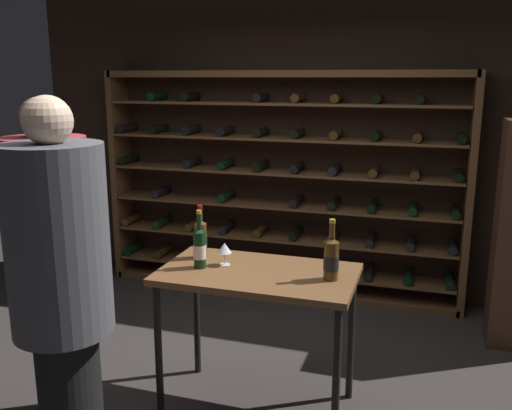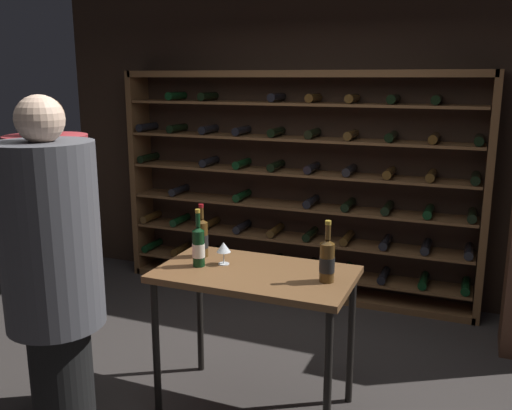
% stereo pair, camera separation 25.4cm
% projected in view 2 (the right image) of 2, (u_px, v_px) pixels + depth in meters
% --- Properties ---
extents(ground_plane, '(10.29, 10.29, 0.00)m').
position_uv_depth(ground_plane, '(234.00, 404.00, 3.48)').
color(ground_plane, '#383330').
extents(back_wall, '(5.54, 0.10, 2.96)m').
position_uv_depth(back_wall, '(328.00, 136.00, 5.08)').
color(back_wall, '#332319').
rests_on(back_wall, ground).
extents(wine_rack, '(3.37, 0.32, 2.07)m').
position_uv_depth(wine_rack, '(295.00, 187.00, 5.08)').
color(wine_rack, brown).
rests_on(wine_rack, ground).
extents(tasting_table, '(1.15, 0.66, 0.90)m').
position_uv_depth(tasting_table, '(255.00, 287.00, 3.27)').
color(tasting_table, brown).
rests_on(tasting_table, ground).
extents(person_bystander_red_print, '(0.46, 0.46, 1.91)m').
position_uv_depth(person_bystander_red_print, '(55.00, 245.00, 3.23)').
color(person_bystander_red_print, '#323232').
rests_on(person_bystander_red_print, ground).
extents(person_guest_blue_shirt, '(0.47, 0.47, 1.94)m').
position_uv_depth(person_guest_blue_shirt, '(54.00, 278.00, 2.66)').
color(person_guest_blue_shirt, black).
rests_on(person_guest_blue_shirt, ground).
extents(wine_bottle_black_capsule, '(0.08, 0.08, 0.34)m').
position_uv_depth(wine_bottle_black_capsule, '(202.00, 237.00, 3.49)').
color(wine_bottle_black_capsule, '#4C3314').
rests_on(wine_bottle_black_capsule, tasting_table).
extents(wine_bottle_amber_reserve, '(0.08, 0.08, 0.35)m').
position_uv_depth(wine_bottle_amber_reserve, '(199.00, 246.00, 3.31)').
color(wine_bottle_amber_reserve, black).
rests_on(wine_bottle_amber_reserve, tasting_table).
extents(wine_bottle_red_label, '(0.09, 0.09, 0.35)m').
position_uv_depth(wine_bottle_red_label, '(327.00, 260.00, 3.05)').
color(wine_bottle_red_label, '#4C3314').
rests_on(wine_bottle_red_label, tasting_table).
extents(wine_glass_stemmed_right, '(0.09, 0.09, 0.14)m').
position_uv_depth(wine_glass_stemmed_right, '(224.00, 248.00, 3.34)').
color(wine_glass_stemmed_right, silver).
rests_on(wine_glass_stemmed_right, tasting_table).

